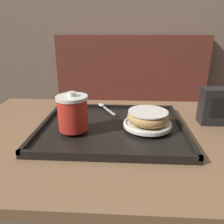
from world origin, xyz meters
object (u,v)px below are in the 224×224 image
(napkin_dispenser, at_px, (217,106))
(spoon, at_px, (103,106))
(donut_chocolate_glazed, at_px, (148,116))
(coffee_cup_front, at_px, (73,113))

(napkin_dispenser, bearing_deg, spoon, 169.35)
(donut_chocolate_glazed, height_order, napkin_dispenser, napkin_dispenser)
(donut_chocolate_glazed, relative_size, spoon, 1.05)
(donut_chocolate_glazed, height_order, spoon, donut_chocolate_glazed)
(spoon, relative_size, napkin_dispenser, 0.97)
(spoon, distance_m, napkin_dispenser, 0.42)
(coffee_cup_front, bearing_deg, napkin_dispenser, 15.09)
(coffee_cup_front, relative_size, napkin_dispenser, 0.93)
(donut_chocolate_glazed, relative_size, napkin_dispenser, 1.02)
(donut_chocolate_glazed, bearing_deg, napkin_dispenser, 20.32)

